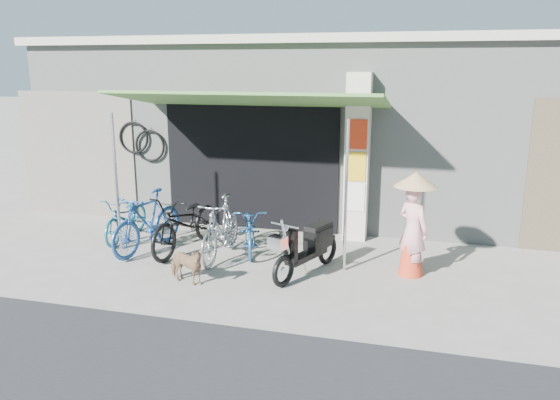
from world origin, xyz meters
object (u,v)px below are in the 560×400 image
(street_dog, at_px, (185,265))
(moped, at_px, (308,247))
(bike_teal, at_px, (127,217))
(bike_navy, at_px, (250,228))
(nun, at_px, (413,224))
(bike_blue, at_px, (147,222))
(bike_silver, at_px, (221,228))
(bike_black, at_px, (186,222))

(street_dog, relative_size, moped, 0.43)
(bike_teal, distance_m, bike_navy, 2.40)
(nun, bearing_deg, bike_teal, 33.50)
(bike_teal, xyz_separation_m, street_dog, (1.93, -1.69, -0.12))
(bike_teal, xyz_separation_m, bike_navy, (2.40, -0.06, -0.00))
(bike_navy, bearing_deg, street_dog, -124.55)
(bike_navy, relative_size, nun, 0.96)
(bike_blue, distance_m, street_dog, 1.73)
(bike_teal, bearing_deg, bike_silver, -17.91)
(street_dog, bearing_deg, bike_navy, -0.44)
(bike_blue, bearing_deg, bike_navy, 27.13)
(bike_silver, bearing_deg, nun, -0.11)
(bike_teal, distance_m, street_dog, 2.57)
(bike_navy, relative_size, moped, 0.97)
(bike_blue, distance_m, nun, 4.41)
(street_dog, xyz_separation_m, moped, (1.65, 0.83, 0.14))
(bike_blue, height_order, bike_black, bike_blue)
(bike_silver, xyz_separation_m, nun, (3.06, 0.05, 0.29))
(bike_teal, height_order, bike_blue, bike_blue)
(bike_teal, distance_m, bike_blue, 0.87)
(bike_black, xyz_separation_m, moped, (2.24, -0.52, -0.08))
(bike_teal, height_order, moped, moped)
(bike_black, bearing_deg, street_dog, -57.69)
(bike_silver, relative_size, nun, 1.08)
(bike_black, relative_size, moped, 1.23)
(bike_blue, bearing_deg, bike_silver, 11.44)
(bike_black, distance_m, bike_silver, 0.72)
(street_dog, bearing_deg, bike_teal, 64.24)
(moped, bearing_deg, bike_navy, 168.57)
(bike_silver, height_order, bike_navy, bike_silver)
(moped, xyz_separation_m, nun, (1.52, 0.38, 0.38))
(bike_silver, height_order, street_dog, bike_silver)
(bike_teal, relative_size, nun, 0.97)
(bike_silver, relative_size, street_dog, 2.55)
(moped, height_order, nun, nun)
(street_dog, bearing_deg, moped, -47.71)
(bike_silver, bearing_deg, moped, -13.04)
(bike_blue, distance_m, moped, 2.90)
(bike_teal, relative_size, street_dog, 2.30)
(bike_black, xyz_separation_m, nun, (3.76, -0.15, 0.29))
(bike_teal, relative_size, bike_black, 0.80)
(bike_silver, distance_m, nun, 3.07)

